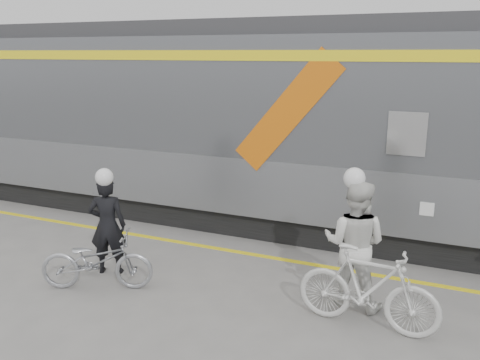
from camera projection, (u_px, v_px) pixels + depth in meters
The scene contains 9 objects.
ground at pixel (215, 313), 7.01m from camera, with size 90.00×90.00×0.00m, color slate.
train at pixel (404, 132), 9.50m from camera, with size 24.00×3.17×4.10m.
safety_strip at pixel (270, 257), 8.92m from camera, with size 24.00×0.12×0.01m, color yellow.
man at pixel (108, 225), 8.14m from camera, with size 0.59×0.39×1.61m, color black.
bicycle_left at pixel (97, 261), 7.66m from camera, with size 0.59×1.69×0.89m, color #9EA0A6.
woman at pixel (354, 244), 7.04m from camera, with size 0.89×0.70×1.84m, color silver.
bicycle_right at pixel (368, 288), 6.53m from camera, with size 0.52×1.85×1.11m, color silver.
helmet_man at pixel (104, 168), 7.91m from camera, with size 0.28×0.28×0.28m, color white.
helmet_woman at pixel (359, 169), 6.78m from camera, with size 0.29×0.29×0.29m, color white.
Camera 1 is at (2.86, -5.68, 3.50)m, focal length 38.00 mm.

